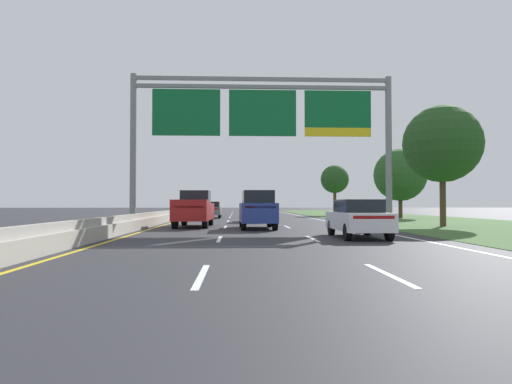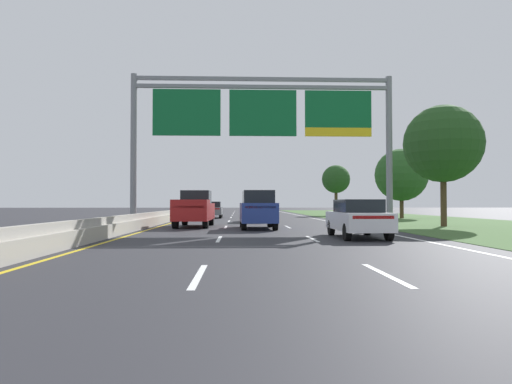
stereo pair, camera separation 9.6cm
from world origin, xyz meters
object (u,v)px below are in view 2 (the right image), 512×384
car_blue_centre_lane_suv (258,209)px  roadside_tree_far (401,175)px  overhead_sign_gantry (263,119)px  car_grey_left_lane_sedan (212,209)px  car_silver_centre_lane_sedan (256,211)px  roadside_tree_mid (443,144)px  pickup_truck_red (195,209)px  car_white_right_lane_sedan (358,218)px  roadside_tree_distant (336,179)px

car_blue_centre_lane_suv → roadside_tree_far: roadside_tree_far is taller
overhead_sign_gantry → car_blue_centre_lane_suv: size_ratio=3.18×
car_grey_left_lane_sedan → roadside_tree_far: (17.65, -2.15, 3.23)m
overhead_sign_gantry → car_silver_centre_lane_sedan: bearing=90.5°
car_blue_centre_lane_suv → roadside_tree_mid: bearing=-82.8°
pickup_truck_red → car_white_right_lane_sedan: bearing=-138.4°
roadside_tree_mid → roadside_tree_distant: (-1.07, 25.32, -0.82)m
car_blue_centre_lane_suv → roadside_tree_far: size_ratio=0.73×
roadside_tree_mid → car_silver_centre_lane_sedan: bearing=146.6°
roadside_tree_far → pickup_truck_red: bearing=-141.8°
roadside_tree_far → roadside_tree_distant: (-3.80, 10.80, 0.15)m
roadside_tree_mid → roadside_tree_far: roadside_tree_mid is taller
overhead_sign_gantry → roadside_tree_mid: (11.01, 1.14, -1.22)m
car_silver_centre_lane_sedan → roadside_tree_mid: 13.92m
car_white_right_lane_sedan → car_silver_centre_lane_sedan: 16.16m
car_grey_left_lane_sedan → roadside_tree_far: bearing=-97.3°
car_silver_centre_lane_sedan → roadside_tree_mid: bearing=-123.3°
roadside_tree_mid → roadside_tree_far: bearing=79.4°
pickup_truck_red → roadside_tree_distant: 28.63m
pickup_truck_red → car_white_right_lane_sedan: pickup_truck_red is taller
car_grey_left_lane_sedan → roadside_tree_mid: roadside_tree_mid is taller
pickup_truck_red → car_blue_centre_lane_suv: 4.32m
car_silver_centre_lane_sedan → roadside_tree_distant: (10.01, 18.01, 3.38)m
car_white_right_lane_sedan → car_blue_centre_lane_suv: 7.79m
car_grey_left_lane_sedan → car_blue_centre_lane_suv: 18.69m
car_grey_left_lane_sedan → roadside_tree_far: size_ratio=0.68×
roadside_tree_far → car_white_right_lane_sedan: bearing=-114.0°
overhead_sign_gantry → pickup_truck_red: 6.76m
pickup_truck_red → roadside_tree_far: roadside_tree_far is taller
car_silver_centre_lane_sedan → roadside_tree_far: 15.90m
pickup_truck_red → roadside_tree_mid: size_ratio=0.74×
overhead_sign_gantry → car_blue_centre_lane_suv: overhead_sign_gantry is taller
pickup_truck_red → roadside_tree_far: (17.77, 13.99, 2.97)m
car_blue_centre_lane_suv → roadside_tree_far: (14.06, 16.19, 2.95)m
car_grey_left_lane_sedan → car_silver_centre_lane_sedan: size_ratio=1.00×
pickup_truck_red → car_blue_centre_lane_suv: bearing=-119.1°
car_grey_left_lane_sedan → roadside_tree_distant: roadside_tree_distant is taller
car_white_right_lane_sedan → roadside_tree_distant: (6.42, 33.76, 3.38)m
car_silver_centre_lane_sedan → roadside_tree_distant: size_ratio=0.75×
car_silver_centre_lane_sedan → roadside_tree_far: (13.81, 7.20, 3.23)m
car_grey_left_lane_sedan → roadside_tree_distant: bearing=-58.3°
car_grey_left_lane_sedan → roadside_tree_far: roadside_tree_far is taller
car_silver_centre_lane_sedan → car_blue_centre_lane_suv: (-0.25, -8.99, 0.28)m
roadside_tree_mid → roadside_tree_distant: roadside_tree_mid is taller
car_grey_left_lane_sedan → car_silver_centre_lane_sedan: (3.84, -9.35, 0.00)m
roadside_tree_mid → car_white_right_lane_sedan: bearing=-131.6°
roadside_tree_far → roadside_tree_distant: roadside_tree_far is taller
roadside_tree_far → roadside_tree_distant: bearing=109.4°
car_blue_centre_lane_suv → roadside_tree_distant: bearing=-22.0°
overhead_sign_gantry → car_grey_left_lane_sedan: overhead_sign_gantry is taller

